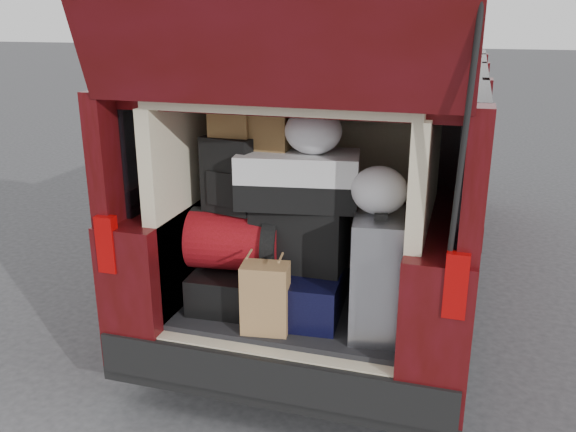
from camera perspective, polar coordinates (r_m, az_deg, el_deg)
name	(u,v)px	position (r m, az deg, el deg)	size (l,w,h in m)	color
ground	(288,406)	(3.65, -0.03, -17.34)	(80.00, 80.00, 0.00)	#313134
minivan	(354,174)	(4.93, 6.21, 3.90)	(1.90, 5.35, 2.77)	black
load_floor	(301,340)	(3.73, 1.21, -11.53)	(1.24, 1.05, 0.55)	black
black_hardshell	(233,284)	(3.55, -5.21, -6.32)	(0.38, 0.53, 0.21)	black
navy_hardshell	(300,290)	(3.41, 1.16, -6.94)	(0.46, 0.56, 0.25)	black
silver_roller	(378,274)	(3.17, 8.45, -5.36)	(0.26, 0.42, 0.63)	silver
kraft_bag	(265,298)	(3.18, -2.13, -7.69)	(0.24, 0.15, 0.37)	#AD784E
red_duffel	(236,240)	(3.43, -4.91, -2.28)	(0.51, 0.33, 0.33)	maroon
black_soft_case	(300,235)	(3.36, 1.12, -1.79)	(0.50, 0.30, 0.36)	black
backpack	(231,174)	(3.34, -5.38, 3.91)	(0.29, 0.18, 0.41)	black
twotone_duffel	(298,179)	(3.24, 0.95, 3.46)	(0.64, 0.33, 0.29)	silver
grocery_sack_lower	(232,117)	(3.31, -5.22, 9.25)	(0.22, 0.18, 0.20)	olive
grocery_sack_upper	(269,128)	(3.29, -1.80, 8.25)	(0.23, 0.19, 0.23)	olive
plastic_bag_center	(313,131)	(3.16, 2.39, 7.94)	(0.30, 0.28, 0.24)	silver
plastic_bag_right	(379,190)	(3.04, 8.54, 2.39)	(0.28, 0.26, 0.24)	silver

